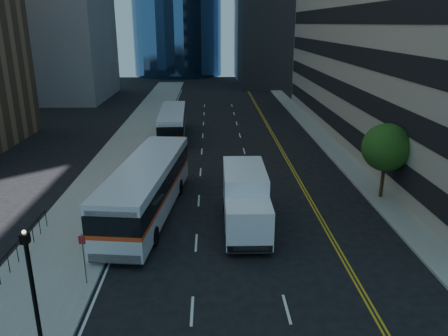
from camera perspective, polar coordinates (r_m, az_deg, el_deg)
name	(u,v)px	position (r m, az deg, el deg)	size (l,w,h in m)	color
ground	(264,260)	(22.79, 5.22, -11.93)	(160.00, 160.00, 0.00)	black
sidewalk_west	(136,138)	(46.62, -11.47, 3.86)	(5.00, 90.00, 0.15)	gray
sidewalk_east	(321,137)	(47.41, 12.51, 4.03)	(2.00, 90.00, 0.15)	gray
street_tree	(386,148)	(30.89, 20.43, 2.52)	(3.20, 3.20, 5.10)	#332114
lamp_post	(32,284)	(17.31, -23.77, -13.72)	(0.28, 0.28, 4.56)	black
bus_front	(147,187)	(27.40, -9.99, -2.46)	(4.40, 13.42, 3.40)	silver
bus_rear	(173,123)	(46.09, -6.72, 5.88)	(2.88, 11.40, 2.92)	silver
box_truck	(245,200)	(25.30, 2.81, -4.15)	(2.53, 7.11, 3.39)	white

